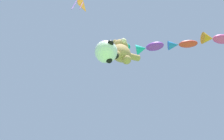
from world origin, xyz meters
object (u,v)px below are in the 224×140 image
Objects in this scene: fish_kite_violet at (148,48)px; diamond_kite at (80,2)px; soccer_ball_kite at (106,52)px; fish_kite_magenta at (215,39)px; teddy_bear_kite at (121,51)px; fish_kite_crimson at (181,44)px; fish_kite_teal at (114,47)px.

diamond_kite is (-4.78, -0.67, 0.75)m from fish_kite_violet.
soccer_ball_kite is 0.62× the size of fish_kite_magenta.
teddy_bear_kite is 1.90× the size of soccer_ball_kite.
diamond_kite is at bearing 178.31° from fish_kite_crimson.
fish_kite_violet is at bearing 7.99° from diamond_kite.
fish_kite_violet is 0.58× the size of diamond_kite.
soccer_ball_kite is 3.84m from fish_kite_teal.
diamond_kite reaches higher than soccer_ball_kite.
fish_kite_magenta is at bearing -19.06° from soccer_ball_kite.
fish_kite_crimson is 2.13m from fish_kite_magenta.
diamond_kite is at bearing -159.73° from soccer_ball_kite.
fish_kite_teal is 0.65× the size of diamond_kite.
fish_kite_violet is (1.77, -0.24, 1.90)m from teddy_bear_kite.
fish_kite_magenta is (1.75, -1.21, 0.03)m from fish_kite_crimson.
fish_kite_crimson is 0.63× the size of diamond_kite.
fish_kite_crimson is at bearing -16.47° from teddy_bear_kite.
fish_kite_teal is 4.22m from fish_kite_crimson.
fish_kite_magenta is 8.63m from diamond_kite.
fish_kite_violet is at bearing 156.22° from fish_kite_crimson.
fish_kite_violet reaches higher than teddy_bear_kite.
teddy_bear_kite is at bearing 172.35° from fish_kite_violet.
fish_kite_violet is (1.83, -0.93, -0.43)m from fish_kite_teal.
fish_kite_violet is 0.92× the size of fish_kite_crimson.
diamond_kite is (-6.76, 0.20, 0.10)m from fish_kite_crimson.
soccer_ball_kite is 7.79m from fish_kite_magenta.
soccer_ball_kite is 4.59m from diamond_kite.
fish_kite_crimson is at bearing -12.10° from soccer_ball_kite.
diamond_kite is at bearing -151.52° from fish_kite_teal.
fish_kite_magenta reaches higher than teddy_bear_kite.
fish_kite_magenta is at bearing -29.17° from fish_kite_violet.
fish_kite_magenta reaches higher than fish_kite_violet.
fish_kite_crimson is (3.81, -1.80, 0.22)m from fish_kite_teal.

